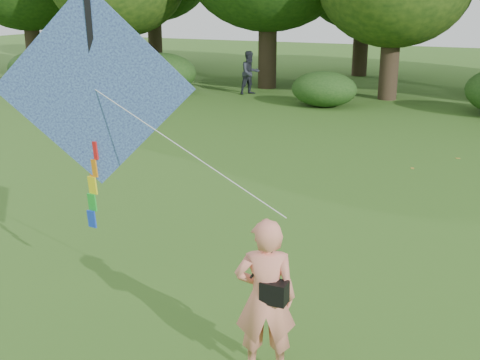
% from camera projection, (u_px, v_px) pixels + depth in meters
% --- Properties ---
extents(ground, '(100.00, 100.00, 0.00)m').
position_uv_depth(ground, '(246.00, 339.00, 7.90)').
color(ground, '#265114').
rests_on(ground, ground).
extents(man_kite_flyer, '(0.84, 0.70, 1.96)m').
position_uv_depth(man_kite_flyer, '(265.00, 298.00, 6.93)').
color(man_kite_flyer, '#F18A71').
rests_on(man_kite_flyer, ground).
extents(bystander_left, '(1.15, 1.20, 1.94)m').
position_uv_depth(bystander_left, '(250.00, 73.00, 27.17)').
color(bystander_left, '#272A34').
rests_on(bystander_left, ground).
extents(crossbody_bag, '(0.43, 0.20, 0.74)m').
position_uv_depth(crossbody_bag, '(274.00, 291.00, 6.82)').
color(crossbody_bag, black).
rests_on(crossbody_bag, ground).
extents(flying_kite, '(4.31, 1.35, 3.39)m').
position_uv_depth(flying_kite, '(94.00, 92.00, 8.05)').
color(flying_kite, '#263FA5').
rests_on(flying_kite, ground).
extents(shrub_band, '(39.15, 3.22, 1.88)m').
position_uv_depth(shrub_band, '(410.00, 89.00, 23.30)').
color(shrub_band, '#264919').
rests_on(shrub_band, ground).
extents(fallen_leaves, '(11.03, 14.54, 0.01)m').
position_uv_depth(fallen_leaves, '(430.00, 257.00, 10.35)').
color(fallen_leaves, olive).
rests_on(fallen_leaves, ground).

